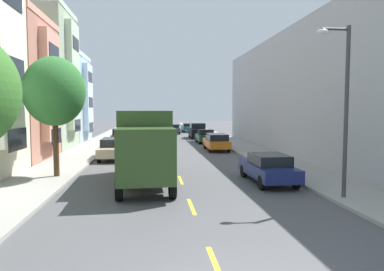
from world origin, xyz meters
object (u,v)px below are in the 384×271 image
Objects in this scene: parked_wagon_silver at (130,130)px; parked_sedan_teal at (188,127)px; parked_sedan_white at (128,134)px; street_tree_second at (54,92)px; parked_wagon_champagne at (113,148)px; parked_hatchback_forest at (205,136)px; parked_suv_black at (197,130)px; street_lamp at (343,99)px; parked_pickup_burgundy at (123,137)px; parked_sedan_navy at (268,168)px; parked_wagon_orange at (216,141)px; moving_charcoal_sedan at (173,129)px; delivery_box_truck at (144,143)px.

parked_wagon_silver reaches higher than parked_sedan_teal.
street_tree_second is at bearing -94.93° from parked_sedan_white.
parked_hatchback_forest is at bearing 53.47° from parked_wagon_champagne.
street_tree_second is at bearing -112.85° from parked_suv_black.
street_lamp is 26.07m from parked_pickup_burgundy.
street_lamp reaches higher than street_tree_second.
parked_sedan_navy is at bearing -90.18° from parked_suv_black.
parked_sedan_navy and parked_sedan_teal have the same top height.
parked_wagon_orange is 22.57m from moving_charcoal_sedan.
street_lamp reaches higher than delivery_box_truck.
parked_pickup_burgundy is 1.18× the size of parked_sedan_teal.
parked_sedan_white is 0.93× the size of parked_suv_black.
parked_wagon_champagne reaches higher than parked_sedan_navy.
parked_wagon_silver is at bearing 86.32° from street_tree_second.
parked_hatchback_forest is at bearing 93.86° from street_lamp.
street_tree_second reaches higher than parked_sedan_navy.
parked_sedan_navy is 1.00× the size of moving_charcoal_sedan.
parked_sedan_teal is at bearing 40.60° from parked_wagon_silver.
parked_wagon_orange is at bearing -83.82° from moving_charcoal_sedan.
parked_wagon_orange is at bearing -90.39° from parked_sedan_teal.
parked_sedan_navy is at bearing -11.90° from street_tree_second.
street_lamp reaches higher than parked_hatchback_forest.
street_tree_second reaches higher than moving_charcoal_sedan.
street_lamp is 1.41× the size of parked_wagon_orange.
parked_pickup_burgundy is at bearing -110.91° from moving_charcoal_sedan.
parked_wagon_silver is 14.71m from parked_hatchback_forest.
parked_pickup_burgundy is at bearing 83.69° from street_tree_second.
parked_sedan_teal is (0.18, 26.49, -0.05)m from parked_wagon_orange.
delivery_box_truck reaches higher than parked_wagon_champagne.
parked_wagon_champagne is (-8.49, -4.48, 0.00)m from parked_wagon_orange.
street_tree_second is at bearing -103.51° from moving_charcoal_sedan.
delivery_box_truck is at bearing 151.26° from street_lamp.
parked_suv_black is (0.09, 27.69, 0.24)m from parked_sedan_navy.
parked_wagon_silver and parked_hatchback_forest have the same top height.
parked_pickup_burgundy reaches higher than parked_hatchback_forest.
parked_wagon_champagne is (-10.21, 13.09, -3.21)m from street_lamp.
parked_wagon_champagne is (2.14, 7.20, -3.71)m from street_tree_second.
parked_sedan_teal is 0.96× the size of parked_wagon_champagne.
parked_wagon_champagne is 27.60m from moving_charcoal_sedan.
parked_sedan_navy is at bearing -71.85° from parked_sedan_white.
parked_suv_black is 1.20× the size of parked_hatchback_forest.
street_lamp reaches higher than parked_suv_black.
street_lamp reaches higher than parked_wagon_orange.
parked_wagon_orange reaches higher than parked_sedan_navy.
street_tree_second is 18.29m from parked_pickup_burgundy.
parked_suv_black is at bearing -73.76° from moving_charcoal_sedan.
moving_charcoal_sedan is at bearing 29.51° from parked_wagon_silver.
street_tree_second is 0.79× the size of delivery_box_truck.
street_tree_second is at bearing -105.81° from parked_sedan_teal.
parked_wagon_champagne is at bearing 105.52° from delivery_box_truck.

